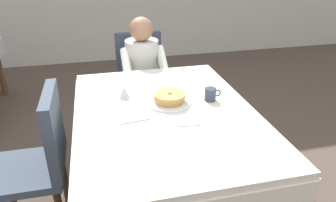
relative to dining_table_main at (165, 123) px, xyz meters
The scene contains 13 objects.
ground_plane 0.65m from the dining_table_main, ahead, with size 14.00×14.00×0.00m, color brown.
dining_table_main is the anchor object (origin of this frame).
chair_diner 1.18m from the dining_table_main, 88.97° to the left, with size 0.44×0.45×0.93m.
diner_person 1.01m from the dining_table_main, 88.81° to the left, with size 0.40×0.43×1.12m.
chair_left_side 0.78m from the dining_table_main, behind, with size 0.45×0.44×0.93m.
plate_breakfast 0.14m from the dining_table_main, 63.58° to the left, with size 0.28×0.28×0.02m, color white.
breakfast_stack 0.17m from the dining_table_main, 62.67° to the left, with size 0.21×0.21×0.07m.
cup_coffee 0.36m from the dining_table_main, 13.35° to the left, with size 0.11×0.08×0.08m.
syrup_pitcher 0.36m from the dining_table_main, 132.88° to the left, with size 0.08×0.08×0.07m.
fork_left_of_plate 0.19m from the dining_table_main, 152.75° to the left, with size 0.18×0.01×0.01m, color silver.
knife_right_of_plate 0.26m from the dining_table_main, 17.33° to the left, with size 0.20×0.01×0.01m, color silver.
spoon_near_edge 0.24m from the dining_table_main, 70.03° to the right, with size 0.15×0.01×0.01m, color silver.
napkin_folded 0.23m from the dining_table_main, 168.14° to the right, with size 0.17×0.12×0.01m, color white.
Camera 1 is at (-0.39, -1.70, 1.65)m, focal length 33.84 mm.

